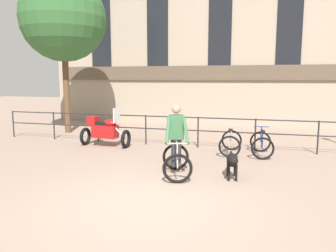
# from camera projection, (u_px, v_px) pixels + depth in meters

# --- Properties ---
(ground_plane) EXTENTS (60.00, 60.00, 0.00)m
(ground_plane) POSITION_uv_depth(u_px,v_px,m) (147.00, 203.00, 6.20)
(ground_plane) COLOR gray
(canal_railing) EXTENTS (15.05, 0.05, 1.05)m
(canal_railing) POSITION_uv_depth(u_px,v_px,m) (198.00, 127.00, 11.05)
(canal_railing) COLOR #232326
(canal_railing) RESTS_ON ground_plane
(building_facade) EXTENTS (18.00, 0.72, 10.24)m
(building_facade) POSITION_uv_depth(u_px,v_px,m) (221.00, 21.00, 15.93)
(building_facade) COLOR gray
(building_facade) RESTS_ON ground_plane
(cyclist_with_bike) EXTENTS (0.99, 1.32, 1.70)m
(cyclist_with_bike) POSITION_uv_depth(u_px,v_px,m) (176.00, 144.00, 7.91)
(cyclist_with_bike) COLOR black
(cyclist_with_bike) RESTS_ON ground_plane
(dog) EXTENTS (0.35, 1.01, 0.63)m
(dog) POSITION_uv_depth(u_px,v_px,m) (232.00, 161.00, 7.57)
(dog) COLOR black
(dog) RESTS_ON ground_plane
(parked_motorcycle) EXTENTS (1.73, 0.71, 1.35)m
(parked_motorcycle) POSITION_uv_depth(u_px,v_px,m) (105.00, 130.00, 11.24)
(parked_motorcycle) COLOR black
(parked_motorcycle) RESTS_ON ground_plane
(parked_bicycle_near_lamp) EXTENTS (0.69, 1.13, 0.86)m
(parked_bicycle_near_lamp) POSITION_uv_depth(u_px,v_px,m) (231.00, 142.00, 10.17)
(parked_bicycle_near_lamp) COLOR black
(parked_bicycle_near_lamp) RESTS_ON ground_plane
(parked_bicycle_mid_left) EXTENTS (0.73, 1.15, 0.86)m
(parked_bicycle_mid_left) POSITION_uv_depth(u_px,v_px,m) (261.00, 144.00, 9.92)
(parked_bicycle_mid_left) COLOR black
(parked_bicycle_mid_left) RESTS_ON ground_plane
(tree_canalside_left) EXTENTS (3.55, 3.55, 6.57)m
(tree_canalside_left) POSITION_uv_depth(u_px,v_px,m) (63.00, 19.00, 13.56)
(tree_canalside_left) COLOR brown
(tree_canalside_left) RESTS_ON ground_plane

